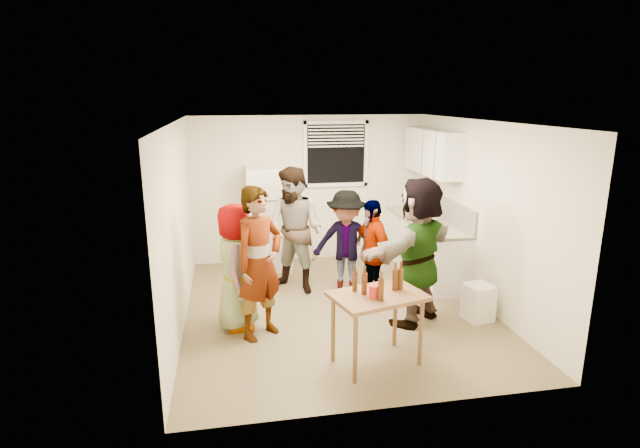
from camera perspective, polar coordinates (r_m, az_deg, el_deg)
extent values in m
cube|color=white|center=(8.26, -5.90, 0.64)|extent=(0.70, 0.70, 1.70)
cube|color=white|center=(8.24, 11.86, -2.66)|extent=(0.60, 2.20, 0.86)
cube|color=#BBB298|center=(8.12, 12.02, 0.37)|extent=(0.64, 2.22, 0.04)
cube|color=#B7B4A8|center=(8.19, 13.94, 1.82)|extent=(0.03, 2.20, 0.36)
cube|color=white|center=(8.17, 12.74, 8.05)|extent=(0.34, 1.60, 0.70)
cylinder|color=white|center=(7.83, 12.76, -0.04)|extent=(0.12, 0.12, 0.25)
cylinder|color=black|center=(8.80, 10.54, 1.66)|extent=(0.07, 0.07, 0.27)
cylinder|color=#47230C|center=(7.71, 12.50, -0.25)|extent=(0.05, 0.05, 0.21)
cylinder|color=#1019C7|center=(7.31, 13.14, -1.11)|extent=(0.08, 0.08, 0.11)
cube|color=#E6DA58|center=(8.55, 12.41, 1.69)|extent=(0.02, 0.18, 0.15)
cube|color=white|center=(6.80, 17.66, -8.41)|extent=(0.37, 0.37, 0.47)
cylinder|color=#47230C|center=(5.37, 3.99, -7.62)|extent=(0.05, 0.05, 0.21)
cylinder|color=red|center=(5.21, 6.16, -8.36)|extent=(0.10, 0.10, 0.13)
imported|color=gray|center=(6.49, -9.24, -11.44)|extent=(1.66, 0.95, 0.50)
imported|color=#141933|center=(6.24, -6.68, -12.44)|extent=(1.65, 1.85, 0.44)
imported|color=brown|center=(7.50, -2.77, -7.59)|extent=(1.84, 2.00, 0.70)
imported|color=#39393D|center=(7.39, 2.92, -7.94)|extent=(1.49, 1.79, 0.57)
imported|color=black|center=(7.16, 5.75, -8.75)|extent=(1.64, 1.20, 0.36)
imported|color=#D88550|center=(6.67, 10.77, -10.77)|extent=(2.50, 2.53, 0.55)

